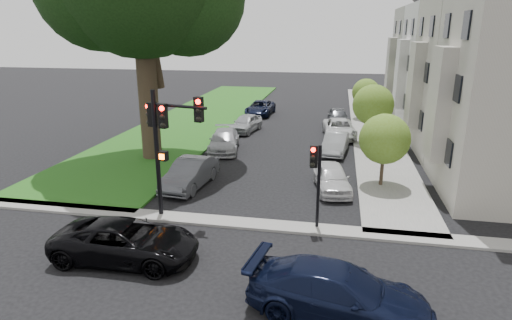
% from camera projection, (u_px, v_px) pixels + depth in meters
% --- Properties ---
extents(ground, '(140.00, 140.00, 0.00)m').
position_uv_depth(ground, '(232.00, 247.00, 16.48)').
color(ground, black).
rests_on(ground, ground).
extents(grass_strip, '(8.00, 44.00, 0.12)m').
position_uv_depth(grass_strip, '(201.00, 117.00, 40.62)').
color(grass_strip, '#245E18').
rests_on(grass_strip, ground).
extents(sidewalk_right, '(3.50, 44.00, 0.12)m').
position_uv_depth(sidewalk_right, '(371.00, 123.00, 37.78)').
color(sidewalk_right, gray).
rests_on(sidewalk_right, ground).
extents(sidewalk_cross, '(60.00, 1.00, 0.12)m').
position_uv_depth(sidewalk_cross, '(243.00, 223.00, 18.34)').
color(sidewalk_cross, gray).
rests_on(sidewalk_cross, ground).
extents(house_b, '(7.70, 7.55, 15.97)m').
position_uv_depth(house_b, '(483.00, 48.00, 26.75)').
color(house_b, gray).
rests_on(house_b, ground).
extents(house_c, '(7.70, 7.55, 15.97)m').
position_uv_depth(house_c, '(453.00, 44.00, 33.79)').
color(house_c, '#A59F9A').
rests_on(house_c, ground).
extents(house_d, '(7.70, 7.55, 15.97)m').
position_uv_depth(house_d, '(434.00, 41.00, 40.83)').
color(house_d, gray).
rests_on(house_d, ground).
extents(small_tree_a, '(2.62, 2.62, 3.93)m').
position_uv_depth(small_tree_a, '(385.00, 139.00, 22.02)').
color(small_tree_a, '#31251D').
rests_on(small_tree_a, ground).
extents(small_tree_b, '(2.90, 2.90, 4.34)m').
position_uv_depth(small_tree_b, '(373.00, 105.00, 30.29)').
color(small_tree_b, '#31251D').
rests_on(small_tree_b, ground).
extents(small_tree_c, '(2.50, 2.50, 3.75)m').
position_uv_depth(small_tree_c, '(366.00, 92.00, 39.06)').
color(small_tree_c, '#31251D').
rests_on(small_tree_c, ground).
extents(traffic_signal_main, '(2.77, 0.78, 5.65)m').
position_uv_depth(traffic_signal_main, '(166.00, 131.00, 18.04)').
color(traffic_signal_main, black).
rests_on(traffic_signal_main, ground).
extents(traffic_signal_secondary, '(0.49, 0.39, 3.64)m').
position_uv_depth(traffic_signal_secondary, '(316.00, 171.00, 17.25)').
color(traffic_signal_secondary, black).
rests_on(traffic_signal_secondary, ground).
extents(car_cross_near, '(5.28, 2.53, 1.45)m').
position_uv_depth(car_cross_near, '(126.00, 241.00, 15.39)').
color(car_cross_near, black).
rests_on(car_cross_near, ground).
extents(car_cross_far, '(5.63, 3.02, 1.55)m').
position_uv_depth(car_cross_far, '(339.00, 293.00, 12.30)').
color(car_cross_far, black).
rests_on(car_cross_far, ground).
extents(car_parked_0, '(2.34, 4.29, 1.38)m').
position_uv_depth(car_parked_0, '(332.00, 178.00, 22.08)').
color(car_parked_0, silver).
rests_on(car_parked_0, ground).
extents(car_parked_1, '(1.88, 4.29, 1.37)m').
position_uv_depth(car_parked_1, '(335.00, 143.00, 28.74)').
color(car_parked_1, '#999BA0').
rests_on(car_parked_1, ground).
extents(car_parked_2, '(2.84, 5.22, 1.39)m').
position_uv_depth(car_parked_2, '(339.00, 128.00, 32.98)').
color(car_parked_2, silver).
rests_on(car_parked_2, ground).
extents(car_parked_3, '(2.01, 4.33, 1.44)m').
position_uv_depth(car_parked_3, '(338.00, 116.00, 37.44)').
color(car_parked_3, '#3F4247').
rests_on(car_parked_3, ground).
extents(car_parked_5, '(2.02, 4.67, 1.50)m').
position_uv_depth(car_parked_5, '(190.00, 173.00, 22.55)').
color(car_parked_5, '#3F4247').
rests_on(car_parked_5, ground).
extents(car_parked_6, '(2.78, 5.10, 1.40)m').
position_uv_depth(car_parked_6, '(224.00, 141.00, 29.35)').
color(car_parked_6, '#999BA0').
rests_on(car_parked_6, ground).
extents(car_parked_7, '(2.36, 4.39, 1.42)m').
position_uv_depth(car_parked_7, '(246.00, 123.00, 34.79)').
color(car_parked_7, '#999BA0').
rests_on(car_parked_7, ground).
extents(car_parked_8, '(2.46, 5.04, 1.38)m').
position_uv_depth(car_parked_8, '(260.00, 108.00, 41.62)').
color(car_parked_8, black).
rests_on(car_parked_8, ground).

